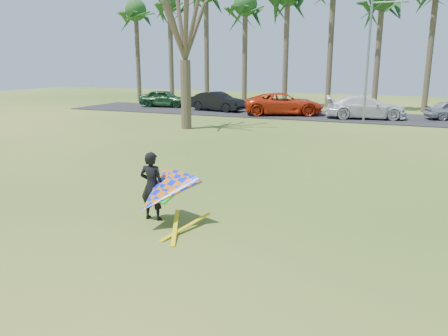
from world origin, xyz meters
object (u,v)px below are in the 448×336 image
at_px(car_0, 164,98).
at_px(streetlight, 371,56).
at_px(bare_tree_left, 184,13).
at_px(kite_flyer, 161,192).
at_px(car_2, 284,104).
at_px(car_3, 366,107).
at_px(car_1, 217,101).

bearing_deg(car_0, streetlight, -110.54).
bearing_deg(car_0, bare_tree_left, -152.14).
bearing_deg(kite_flyer, car_2, 97.87).
relative_size(bare_tree_left, streetlight, 1.21).
height_order(bare_tree_left, kite_flyer, bare_tree_left).
xyz_separation_m(streetlight, car_2, (-6.38, 2.16, -3.55)).
distance_m(bare_tree_left, car_2, 11.59).
distance_m(streetlight, car_2, 7.62).
relative_size(streetlight, car_3, 1.41).
relative_size(car_0, kite_flyer, 1.91).
distance_m(streetlight, kite_flyer, 22.57).
bearing_deg(car_2, streetlight, -130.17).
bearing_deg(car_1, car_2, -86.00).
bearing_deg(car_2, car_3, -111.62).
height_order(car_3, kite_flyer, kite_flyer).
xyz_separation_m(streetlight, kite_flyer, (-3.03, -22.07, -3.61)).
bearing_deg(car_3, bare_tree_left, 121.32).
distance_m(streetlight, car_0, 18.93).
bearing_deg(car_2, car_0, 59.72).
height_order(streetlight, car_1, streetlight).
height_order(bare_tree_left, car_0, bare_tree_left).
height_order(bare_tree_left, car_2, bare_tree_left).
xyz_separation_m(bare_tree_left, car_0, (-7.98, 10.99, -6.08)).
xyz_separation_m(car_0, car_1, (5.85, -1.24, 0.01)).
distance_m(bare_tree_left, car_1, 11.68).
bearing_deg(car_1, car_0, 87.79).
distance_m(car_1, kite_flyer, 26.50).
distance_m(car_0, kite_flyer, 30.13).
bearing_deg(car_2, bare_tree_left, 136.14).
relative_size(bare_tree_left, car_0, 2.12).
relative_size(bare_tree_left, kite_flyer, 4.06).
distance_m(bare_tree_left, streetlight, 12.58).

